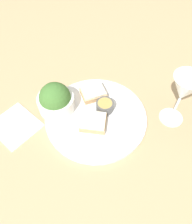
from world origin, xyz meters
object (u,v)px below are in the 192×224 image
object	(u,v)px
cheese_toast_far	(93,93)
cheese_toast_near	(92,122)
wine_glass	(184,90)
napkin	(15,125)
salad_bowl	(56,99)
sauce_ramekin	(105,106)

from	to	relation	value
cheese_toast_far	cheese_toast_near	bearing A→B (deg)	-77.02
cheese_toast_near	wine_glass	world-z (taller)	wine_glass
napkin	salad_bowl	bearing A→B (deg)	40.95
salad_bowl	cheese_toast_far	size ratio (longest dim) A/B	1.14
sauce_ramekin	wine_glass	xyz separation A→B (m)	(0.21, 0.03, 0.10)
sauce_ramekin	cheese_toast_near	bearing A→B (deg)	-110.94
cheese_toast_far	wine_glass	xyz separation A→B (m)	(0.26, -0.02, 0.10)
salad_bowl	napkin	distance (m)	0.15
cheese_toast_near	wine_glass	xyz separation A→B (m)	(0.24, 0.10, 0.10)
salad_bowl	sauce_ramekin	distance (m)	0.15
sauce_ramekin	salad_bowl	bearing A→B (deg)	-168.65
sauce_ramekin	cheese_toast_far	world-z (taller)	sauce_ramekin
wine_glass	napkin	world-z (taller)	wine_glass
wine_glass	napkin	bearing A→B (deg)	-161.81
salad_bowl	napkin	world-z (taller)	salad_bowl
cheese_toast_far	napkin	bearing A→B (deg)	-140.23
sauce_ramekin	napkin	bearing A→B (deg)	-154.39
cheese_toast_far	wine_glass	distance (m)	0.28
cheese_toast_near	napkin	distance (m)	0.24
sauce_ramekin	napkin	distance (m)	0.29
sauce_ramekin	cheese_toast_near	size ratio (longest dim) A/B	0.66
cheese_toast_near	salad_bowl	bearing A→B (deg)	164.39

